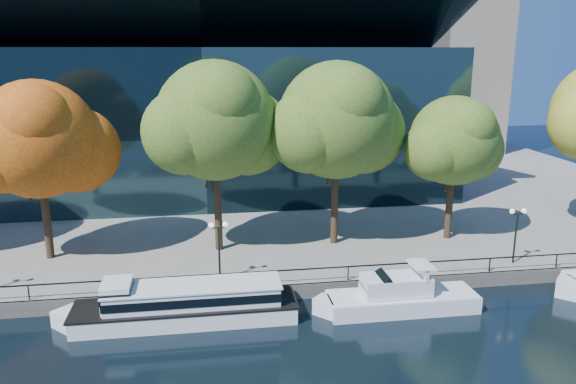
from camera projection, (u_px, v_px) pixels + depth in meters
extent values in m
plane|color=black|center=(280.00, 322.00, 33.56)|extent=(160.00, 160.00, 0.00)
cube|color=slate|center=(239.00, 179.00, 68.39)|extent=(90.00, 67.00, 1.00)
cube|color=#47443F|center=(274.00, 293.00, 36.36)|extent=(90.00, 0.25, 1.00)
cube|color=black|center=(273.00, 271.00, 36.19)|extent=(88.20, 0.08, 0.08)
cube|color=black|center=(273.00, 278.00, 36.31)|extent=(0.07, 0.07, 0.90)
cube|color=black|center=(204.00, 123.00, 61.64)|extent=(50.00, 24.00, 16.00)
cube|color=black|center=(201.00, 32.00, 55.45)|extent=(50.00, 17.14, 7.86)
cube|color=silver|center=(186.00, 313.00, 33.64)|extent=(13.06, 3.17, 1.03)
cube|color=black|center=(186.00, 304.00, 33.51)|extent=(13.32, 3.23, 0.11)
cube|color=silver|center=(73.00, 320.00, 32.69)|extent=(2.63, 2.63, 1.03)
cube|color=silver|center=(193.00, 295.00, 33.43)|extent=(10.19, 2.60, 1.12)
cube|color=black|center=(193.00, 294.00, 33.42)|extent=(10.32, 2.66, 0.51)
cube|color=silver|center=(193.00, 285.00, 33.28)|extent=(10.45, 2.73, 0.09)
cube|color=silver|center=(117.00, 295.00, 32.72)|extent=(1.68, 2.22, 1.68)
cube|color=black|center=(117.00, 292.00, 32.68)|extent=(1.73, 2.28, 0.65)
cube|color=silver|center=(402.00, 302.00, 35.00)|extent=(9.32, 2.66, 1.06)
cube|color=silver|center=(329.00, 307.00, 34.32)|extent=(2.04, 2.04, 1.06)
cube|color=silver|center=(402.00, 294.00, 34.87)|extent=(9.13, 2.61, 0.07)
cube|color=silver|center=(396.00, 285.00, 34.64)|extent=(4.19, 2.00, 1.15)
cube|color=black|center=(377.00, 285.00, 34.44)|extent=(1.84, 1.92, 1.45)
cube|color=silver|center=(421.00, 270.00, 34.66)|extent=(0.22, 2.08, 0.71)
cube|color=silver|center=(421.00, 265.00, 34.57)|extent=(1.24, 2.08, 0.13)
cube|color=silver|center=(574.00, 288.00, 36.72)|extent=(2.37, 2.37, 1.29)
cylinder|color=black|center=(46.00, 212.00, 40.33)|extent=(0.56, 0.56, 7.01)
cylinder|color=black|center=(50.00, 173.00, 39.91)|extent=(1.14, 1.71, 3.51)
cylinder|color=black|center=(35.00, 179.00, 39.36)|extent=(1.04, 1.18, 3.14)
sphere|color=#96330C|center=(38.00, 139.00, 39.03)|extent=(8.30, 8.30, 8.30)
sphere|color=#96330C|center=(77.00, 150.00, 40.81)|extent=(6.22, 6.22, 6.22)
sphere|color=#96330C|center=(3.00, 151.00, 38.08)|extent=(5.81, 5.81, 5.81)
sphere|color=#96330C|center=(35.00, 121.00, 37.14)|extent=(4.98, 4.98, 4.98)
cylinder|color=black|center=(218.00, 199.00, 41.93)|extent=(0.56, 0.56, 7.87)
cylinder|color=black|center=(223.00, 158.00, 41.43)|extent=(1.23, 1.88, 3.93)
cylinder|color=black|center=(211.00, 164.00, 40.89)|extent=(1.13, 1.28, 3.52)
sphere|color=#3B591B|center=(215.00, 121.00, 40.47)|extent=(8.72, 8.72, 8.72)
sphere|color=#3B591B|center=(247.00, 132.00, 42.34)|extent=(6.54, 6.54, 6.54)
sphere|color=#3B591B|center=(185.00, 132.00, 39.48)|extent=(6.10, 6.10, 6.10)
sphere|color=#3B591B|center=(222.00, 101.00, 38.48)|extent=(5.23, 5.23, 5.23)
cylinder|color=black|center=(335.00, 195.00, 43.42)|extent=(0.56, 0.56, 7.74)
cylinder|color=black|center=(341.00, 156.00, 42.93)|extent=(1.22, 1.85, 3.87)
cylinder|color=black|center=(331.00, 161.00, 42.39)|extent=(1.12, 1.27, 3.46)
sphere|color=#3B591B|center=(336.00, 120.00, 41.98)|extent=(8.84, 8.84, 8.84)
sphere|color=#3B591B|center=(362.00, 132.00, 43.88)|extent=(6.63, 6.63, 6.63)
sphere|color=#3B591B|center=(310.00, 131.00, 40.98)|extent=(6.19, 6.19, 6.19)
sphere|color=#3B591B|center=(349.00, 102.00, 39.97)|extent=(5.30, 5.30, 5.30)
cylinder|color=black|center=(450.00, 200.00, 44.77)|extent=(0.56, 0.56, 6.35)
cylinder|color=black|center=(457.00, 168.00, 44.42)|extent=(1.06, 1.58, 3.19)
cylinder|color=black|center=(449.00, 173.00, 43.86)|extent=(0.98, 1.10, 2.85)
sphere|color=#3B591B|center=(454.00, 141.00, 43.59)|extent=(6.98, 6.98, 6.98)
sphere|color=#3B591B|center=(470.00, 149.00, 45.09)|extent=(5.23, 5.23, 5.23)
sphere|color=#3B591B|center=(436.00, 149.00, 42.80)|extent=(4.88, 4.88, 4.88)
sphere|color=#3B591B|center=(468.00, 127.00, 42.00)|extent=(4.19, 4.19, 4.19)
cylinder|color=black|center=(219.00, 255.00, 36.68)|extent=(0.14, 0.14, 3.60)
cube|color=black|center=(218.00, 228.00, 36.22)|extent=(0.90, 0.06, 0.06)
sphere|color=white|center=(211.00, 225.00, 36.11)|extent=(0.36, 0.36, 0.36)
sphere|color=white|center=(225.00, 225.00, 36.24)|extent=(0.36, 0.36, 0.36)
cylinder|color=black|center=(515.00, 239.00, 39.73)|extent=(0.14, 0.14, 3.60)
cube|color=black|center=(518.00, 214.00, 39.27)|extent=(0.90, 0.06, 0.06)
sphere|color=white|center=(512.00, 211.00, 39.16)|extent=(0.36, 0.36, 0.36)
sphere|color=white|center=(524.00, 211.00, 39.29)|extent=(0.36, 0.36, 0.36)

